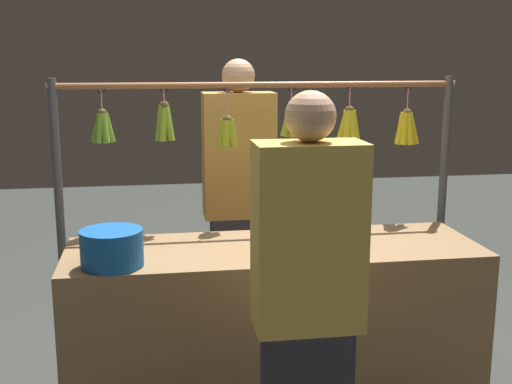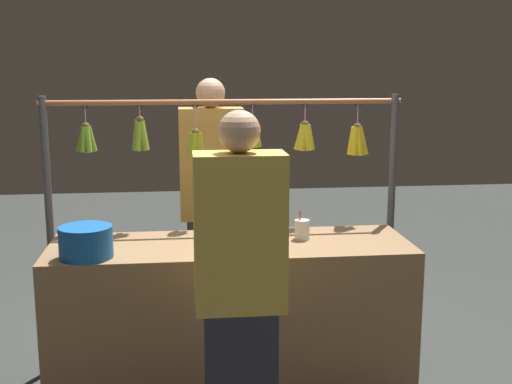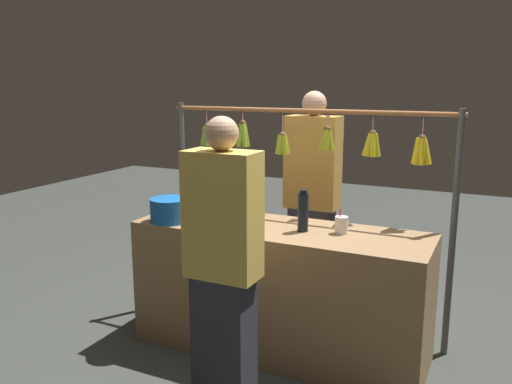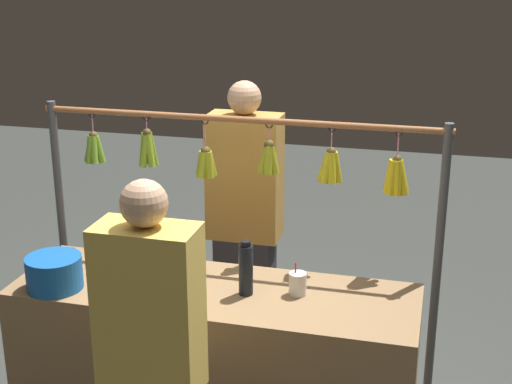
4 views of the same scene
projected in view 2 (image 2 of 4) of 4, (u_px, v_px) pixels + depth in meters
market_counter at (231, 319)px, 3.61m from camera, size 1.95×0.62×0.86m
display_rack at (229, 169)px, 3.88m from camera, size 2.12×0.13×1.64m
water_bottle at (261, 220)px, 3.51m from camera, size 0.07×0.07×0.27m
blue_bucket at (86, 242)px, 3.26m from camera, size 0.27×0.27×0.16m
drink_cup at (302, 229)px, 3.61m from camera, size 0.08×0.08×0.16m
vendor_person at (212, 213)px, 4.30m from camera, size 0.41×0.22×1.73m
customer_person at (240, 301)px, 2.83m from camera, size 0.39×0.21×1.63m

